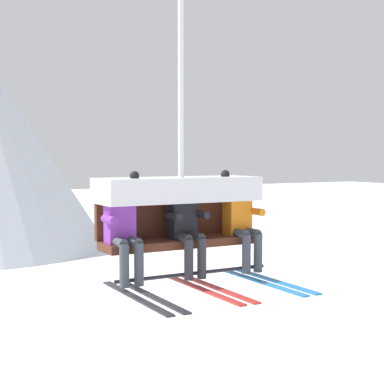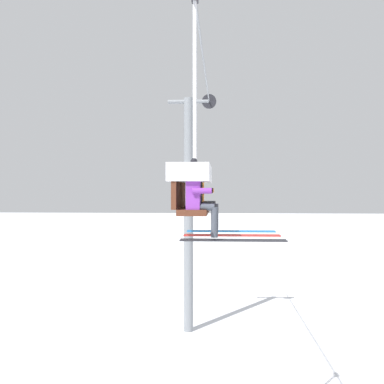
% 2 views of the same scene
% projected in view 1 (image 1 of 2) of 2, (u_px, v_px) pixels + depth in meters
% --- Properties ---
extents(chairlift_chair, '(2.04, 0.74, 4.18)m').
position_uv_depth(chairlift_chair, '(178.00, 197.00, 7.25)').
color(chairlift_chair, '#512819').
extents(skier_purple, '(0.48, 1.70, 1.34)m').
position_uv_depth(skier_purple, '(124.00, 229.00, 6.70)').
color(skier_purple, purple).
extents(skier_black, '(0.46, 1.70, 1.23)m').
position_uv_depth(skier_black, '(187.00, 226.00, 7.08)').
color(skier_black, black).
extents(skier_orange, '(0.48, 1.70, 1.34)m').
position_uv_depth(skier_orange, '(242.00, 221.00, 7.48)').
color(skier_orange, orange).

